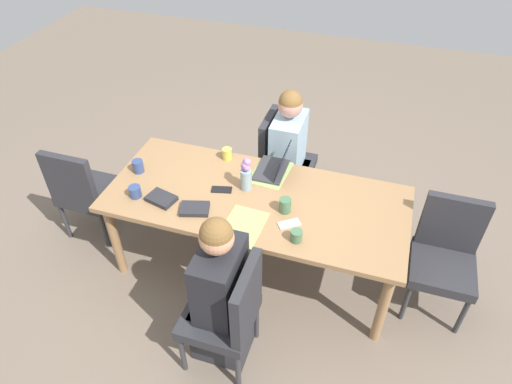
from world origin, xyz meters
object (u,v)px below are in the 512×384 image
object	(u,v)px
book_red_cover	(161,199)
phone_black	(222,189)
laptop_near_left_near	(275,167)
coffee_mug_far_left	(227,154)
coffee_mug_near_right	(296,236)
book_blue_cover	(195,209)
coffee_mug_centre_left	(138,166)
chair_head_right_left_far	(83,189)
coffee_mug_near_left	(135,192)
person_near_left_near	(287,161)
phone_silver	(289,224)
dining_table	(256,205)
chair_far_left_mid	(229,311)
chair_head_left_right_near	(446,252)
coffee_mug_centre_right	(285,205)
flower_vase	(246,174)
chair_near_left_near	(281,158)
person_far_left_mid	(221,298)

from	to	relation	value
book_red_cover	phone_black	world-z (taller)	book_red_cover
laptop_near_left_near	coffee_mug_far_left	bearing A→B (deg)	-7.01
coffee_mug_near_right	book_blue_cover	size ratio (longest dim) A/B	0.41
coffee_mug_near_right	coffee_mug_centre_left	bearing A→B (deg)	-14.32
chair_head_right_left_far	coffee_mug_near_left	xyz separation A→B (m)	(-0.62, 0.17, 0.27)
person_near_left_near	chair_head_right_left_far	world-z (taller)	person_near_left_near
book_blue_cover	phone_silver	xyz separation A→B (m)	(-0.66, -0.07, -0.01)
dining_table	book_blue_cover	world-z (taller)	book_blue_cover
chair_far_left_mid	coffee_mug_far_left	bearing A→B (deg)	-69.33
dining_table	person_near_left_near	world-z (taller)	person_near_left_near
chair_head_left_right_near	coffee_mug_far_left	distance (m)	1.77
laptop_near_left_near	coffee_mug_far_left	xyz separation A→B (m)	(0.41, -0.05, 0.00)
chair_far_left_mid	chair_head_right_left_far	size ratio (longest dim) A/B	1.00
chair_head_left_right_near	book_blue_cover	distance (m)	1.78
dining_table	chair_head_left_right_near	size ratio (longest dim) A/B	2.42
coffee_mug_centre_right	phone_black	xyz separation A→B (m)	(0.50, -0.08, -0.05)
chair_head_right_left_far	coffee_mug_centre_left	xyz separation A→B (m)	(-0.50, -0.10, 0.27)
dining_table	flower_vase	bearing A→B (deg)	-37.27
flower_vase	coffee_mug_near_right	xyz separation A→B (m)	(-0.48, 0.40, -0.09)
coffee_mug_near_right	coffee_mug_centre_right	distance (m)	0.29
book_red_cover	book_blue_cover	bearing A→B (deg)	-171.37
chair_near_left_near	coffee_mug_near_left	xyz separation A→B (m)	(0.80, 1.07, 0.27)
chair_head_right_left_far	book_blue_cover	size ratio (longest dim) A/B	4.50
coffee_mug_centre_right	book_red_cover	size ratio (longest dim) A/B	0.53
dining_table	coffee_mug_centre_left	world-z (taller)	coffee_mug_centre_left
chair_far_left_mid	coffee_mug_near_right	world-z (taller)	chair_far_left_mid
coffee_mug_centre_right	laptop_near_left_near	bearing A→B (deg)	-64.69
chair_near_left_near	book_blue_cover	distance (m)	1.16
chair_far_left_mid	flower_vase	bearing A→B (deg)	-77.98
person_far_left_mid	book_red_cover	size ratio (longest dim) A/B	5.97
person_far_left_mid	book_blue_cover	size ratio (longest dim) A/B	5.97
person_near_left_near	phone_silver	bearing A→B (deg)	105.01
book_red_cover	flower_vase	bearing A→B (deg)	-135.42
coffee_mug_near_right	coffee_mug_far_left	world-z (taller)	coffee_mug_far_left
book_blue_cover	phone_silver	distance (m)	0.67
coffee_mug_centre_left	phone_silver	size ratio (longest dim) A/B	0.66
chair_far_left_mid	phone_silver	distance (m)	0.70
laptop_near_left_near	coffee_mug_centre_right	distance (m)	0.45
person_far_left_mid	laptop_near_left_near	xyz separation A→B (m)	(-0.03, -1.10, 0.24)
person_near_left_near	coffee_mug_near_left	distance (m)	1.36
person_far_left_mid	chair_head_left_right_near	distance (m)	1.60
book_blue_cover	chair_far_left_mid	bearing A→B (deg)	113.01
chair_far_left_mid	dining_table	bearing A→B (deg)	-83.63
flower_vase	book_red_cover	size ratio (longest dim) A/B	1.33
laptop_near_left_near	person_near_left_near	bearing A→B (deg)	-89.68
chair_head_left_right_near	coffee_mug_far_left	bearing A→B (deg)	-9.34
book_blue_cover	phone_black	world-z (taller)	book_blue_cover
flower_vase	coffee_mug_centre_right	size ratio (longest dim) A/B	2.50
chair_far_left_mid	coffee_mug_centre_left	size ratio (longest dim) A/B	9.12
dining_table	coffee_mug_far_left	world-z (taller)	coffee_mug_far_left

